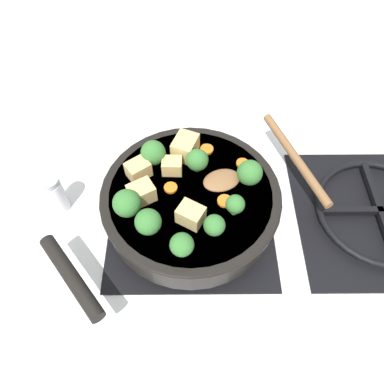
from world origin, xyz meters
The scene contains 23 objects.
ground_plane centered at (0.00, 0.00, 0.00)m, with size 2.40×2.40×0.00m, color white.
front_burner_grate centered at (0.00, 0.00, 0.01)m, with size 0.31×0.31×0.03m.
rear_burner_grate centered at (0.00, 0.36, 0.01)m, with size 0.31×0.31×0.03m.
skillet_pan centered at (0.00, 0.00, 0.06)m, with size 0.38×0.41×0.06m.
wooden_spoon centered at (-0.05, 0.13, 0.09)m, with size 0.22×0.23×0.02m.
tofu_cube_center_large centered at (0.06, 0.00, 0.10)m, with size 0.04×0.03×0.03m, color #DBB770.
tofu_cube_near_handle centered at (-0.09, -0.01, 0.10)m, with size 0.05×0.04×0.04m, color #DBB770.
tofu_cube_east_chunk centered at (-0.04, -0.09, 0.10)m, with size 0.04×0.03×0.03m, color #DBB770.
tofu_cube_west_chunk centered at (0.01, -0.08, 0.10)m, with size 0.04×0.03×0.03m, color #DBB770.
tofu_cube_back_piece centered at (-0.05, -0.03, 0.10)m, with size 0.04×0.03×0.03m, color #DBB770.
broccoli_floret_near_spoon centered at (0.08, -0.07, 0.11)m, with size 0.04×0.04×0.05m.
broccoli_floret_center_top centered at (0.08, 0.04, 0.11)m, with size 0.04×0.04×0.04m.
broccoli_floret_east_rim centered at (-0.05, 0.01, 0.11)m, with size 0.04×0.04×0.05m.
broccoli_floret_west_rim centered at (0.04, -0.10, 0.11)m, with size 0.05×0.05×0.05m.
broccoli_floret_north_edge centered at (-0.02, 0.10, 0.11)m, with size 0.05×0.05×0.05m.
broccoli_floret_south_cluster centered at (0.04, 0.07, 0.11)m, with size 0.03×0.03×0.04m.
broccoli_floret_mid_floret centered at (0.12, -0.01, 0.11)m, with size 0.04×0.04×0.05m.
broccoli_floret_small_inner centered at (-0.07, -0.07, 0.11)m, with size 0.05×0.05×0.05m.
carrot_slice_orange_thin centered at (-0.01, -0.04, 0.09)m, with size 0.02×0.02×0.01m, color orange.
carrot_slice_near_center centered at (0.02, 0.06, 0.09)m, with size 0.03×0.03×0.01m, color orange.
carrot_slice_edge_slice centered at (-0.06, 0.10, 0.09)m, with size 0.02×0.02×0.01m, color orange.
carrot_slice_under_broccoli centered at (-0.10, 0.03, 0.09)m, with size 0.02×0.02×0.01m, color orange.
salt_shaker centered at (-0.03, -0.26, 0.04)m, with size 0.04×0.04×0.09m.
Camera 1 is at (0.38, -0.00, 0.62)m, focal length 35.00 mm.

